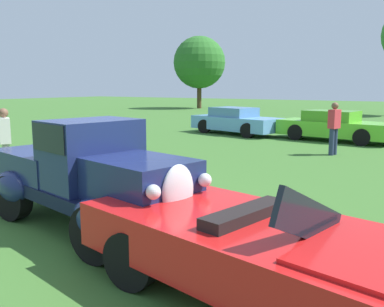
% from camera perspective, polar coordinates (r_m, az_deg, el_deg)
% --- Properties ---
extents(ground_plane, '(120.00, 120.00, 0.00)m').
position_cam_1_polar(ground_plane, '(7.40, -12.95, -8.49)').
color(ground_plane, '#386628').
extents(feature_pickup_truck, '(4.40, 2.43, 1.70)m').
position_cam_1_polar(feature_pickup_truck, '(6.80, -13.67, -2.56)').
color(feature_pickup_truck, black).
rests_on(feature_pickup_truck, ground_plane).
extents(neighbor_convertible, '(4.89, 2.56, 1.40)m').
position_cam_1_polar(neighbor_convertible, '(4.29, 13.50, -13.46)').
color(neighbor_convertible, red).
rests_on(neighbor_convertible, ground_plane).
extents(show_car_skyblue, '(4.60, 2.64, 1.22)m').
position_cam_1_polar(show_car_skyblue, '(19.66, 5.88, 4.38)').
color(show_car_skyblue, '#669EDB').
rests_on(show_car_skyblue, ground_plane).
extents(show_car_lime, '(4.64, 2.25, 1.22)m').
position_cam_1_polar(show_car_lime, '(18.02, 18.61, 3.53)').
color(show_car_lime, '#60C62D').
rests_on(show_car_lime, ground_plane).
extents(spectator_near_truck, '(0.34, 0.45, 1.69)m').
position_cam_1_polar(spectator_near_truck, '(14.28, 18.60, 3.44)').
color(spectator_near_truck, '#283351').
rests_on(spectator_near_truck, ground_plane).
extents(spectator_between_cars, '(0.47, 0.41, 1.69)m').
position_cam_1_polar(spectator_between_cars, '(10.96, -23.87, 1.55)').
color(spectator_between_cars, '#9E998E').
rests_on(spectator_between_cars, ground_plane).
extents(treeline_far_left, '(5.03, 5.03, 6.96)m').
position_cam_1_polar(treeline_far_left, '(41.96, 0.99, 12.17)').
color(treeline_far_left, '#47331E').
rests_on(treeline_far_left, ground_plane).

